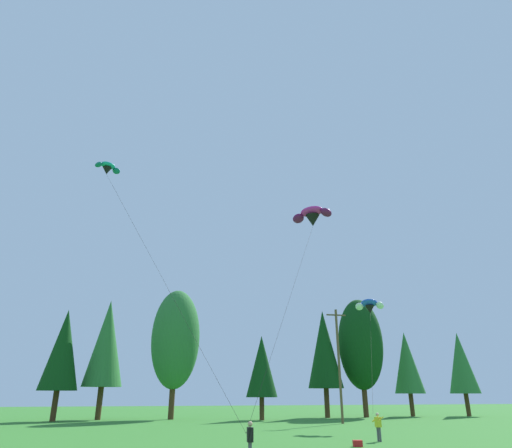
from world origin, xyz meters
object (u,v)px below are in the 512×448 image
(utility_pole, at_px, (339,362))
(kite_flyer_mid, at_px, (378,424))
(parafoil_kite_high_teal, at_px, (108,168))
(kite_flyer_near, at_px, (250,438))
(parafoil_kite_far_magenta, at_px, (312,216))
(parafoil_kite_mid_blue_white, at_px, (370,306))
(picnic_cooler, at_px, (358,443))

(utility_pole, xyz_separation_m, kite_flyer_mid, (-5.18, -17.48, -5.04))
(parafoil_kite_high_teal, bearing_deg, kite_flyer_near, -54.71)
(kite_flyer_near, relative_size, kite_flyer_mid, 1.00)
(parafoil_kite_high_teal, height_order, parafoil_kite_far_magenta, parafoil_kite_high_teal)
(kite_flyer_near, height_order, parafoil_kite_mid_blue_white, parafoil_kite_mid_blue_white)
(parafoil_kite_high_teal, bearing_deg, kite_flyer_mid, -15.96)
(kite_flyer_near, relative_size, picnic_cooler, 3.25)
(parafoil_kite_mid_blue_white, bearing_deg, picnic_cooler, -122.34)
(utility_pole, distance_m, kite_flyer_near, 29.53)
(parafoil_kite_mid_blue_white, relative_size, picnic_cooler, 25.17)
(kite_flyer_mid, distance_m, parafoil_kite_high_teal, 27.43)
(parafoil_kite_mid_blue_white, relative_size, parafoil_kite_far_magenta, 0.77)
(parafoil_kite_high_teal, xyz_separation_m, picnic_cooler, (16.50, -7.78, -19.74))
(kite_flyer_near, height_order, parafoil_kite_far_magenta, parafoil_kite_far_magenta)
(kite_flyer_mid, distance_m, picnic_cooler, 3.58)
(kite_flyer_near, xyz_separation_m, kite_flyer_mid, (10.06, 7.31, 0.01))
(parafoil_kite_mid_blue_white, bearing_deg, kite_flyer_near, -130.62)
(kite_flyer_near, height_order, kite_flyer_mid, same)
(kite_flyer_mid, relative_size, parafoil_kite_high_teal, 0.09)
(picnic_cooler, bearing_deg, parafoil_kite_mid_blue_white, -107.82)
(utility_pole, distance_m, parafoil_kite_far_magenta, 17.89)
(kite_flyer_mid, relative_size, parafoil_kite_far_magenta, 0.10)
(utility_pole, height_order, parafoil_kite_far_magenta, parafoil_kite_far_magenta)
(kite_flyer_mid, height_order, parafoil_kite_far_magenta, parafoil_kite_far_magenta)
(kite_flyer_near, bearing_deg, kite_flyer_mid, 35.99)
(kite_flyer_near, relative_size, parafoil_kite_far_magenta, 0.10)
(kite_flyer_mid, height_order, parafoil_kite_mid_blue_white, parafoil_kite_mid_blue_white)
(kite_flyer_mid, bearing_deg, parafoil_kite_far_magenta, 107.25)
(kite_flyer_mid, xyz_separation_m, parafoil_kite_far_magenta, (-1.69, 5.46, 16.36))
(parafoil_kite_far_magenta, distance_m, picnic_cooler, 18.89)
(kite_flyer_near, relative_size, parafoil_kite_mid_blue_white, 0.13)
(parafoil_kite_high_teal, distance_m, parafoil_kite_mid_blue_white, 27.74)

